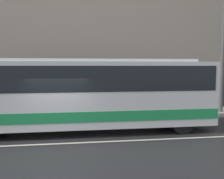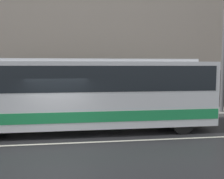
% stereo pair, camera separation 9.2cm
% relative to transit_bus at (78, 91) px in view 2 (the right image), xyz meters
% --- Properties ---
extents(ground_plane, '(60.00, 60.00, 0.00)m').
position_rel_transit_bus_xyz_m(ground_plane, '(-0.85, -1.82, -1.87)').
color(ground_plane, '#262628').
extents(sidewalk, '(60.00, 2.41, 0.18)m').
position_rel_transit_bus_xyz_m(sidewalk, '(-0.85, 3.39, -1.78)').
color(sidewalk, gray).
rests_on(sidewalk, ground_plane).
extents(building_facade, '(60.00, 0.35, 11.00)m').
position_rel_transit_bus_xyz_m(building_facade, '(-0.85, 4.73, 3.43)').
color(building_facade, gray).
rests_on(building_facade, ground_plane).
extents(lane_stripe, '(54.00, 0.14, 0.01)m').
position_rel_transit_bus_xyz_m(lane_stripe, '(-0.85, -1.82, -1.86)').
color(lane_stripe, beige).
rests_on(lane_stripe, ground_plane).
extents(transit_bus, '(12.36, 2.60, 3.31)m').
position_rel_transit_bus_xyz_m(transit_bus, '(0.00, 0.00, 0.00)').
color(transit_bus, silver).
rests_on(transit_bus, ground_plane).
extents(utility_pole_near, '(0.23, 0.23, 8.00)m').
position_rel_transit_bus_xyz_m(utility_pole_near, '(8.85, 2.86, 2.31)').
color(utility_pole_near, '#4C4C4F').
rests_on(utility_pole_near, sidewalk).
extents(pedestrian_waiting, '(0.36, 0.36, 1.54)m').
position_rel_transit_bus_xyz_m(pedestrian_waiting, '(-1.45, 3.78, -0.98)').
color(pedestrian_waiting, '#333338').
rests_on(pedestrian_waiting, sidewalk).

